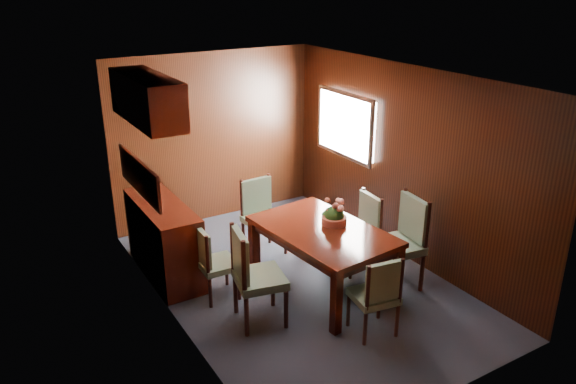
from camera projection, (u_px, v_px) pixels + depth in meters
ground at (299, 282)px, 6.57m from camera, size 4.50×4.50×0.00m
room_shell at (276, 142)px, 6.19m from camera, size 3.06×4.52×2.41m
sideboard at (164, 239)px, 6.60m from camera, size 0.48×1.40×0.90m
dining_table at (323, 237)px, 6.21m from camera, size 1.15×1.70×0.75m
chair_left_near at (252, 272)px, 5.62m from camera, size 0.57×0.59×1.05m
chair_left_far at (212, 259)px, 6.09m from camera, size 0.41×0.42×0.86m
chair_right_near at (403, 237)px, 6.32m from camera, size 0.56×0.58×1.08m
chair_right_far at (362, 228)px, 6.73m from camera, size 0.47×0.49×0.95m
chair_head at (378, 292)px, 5.44m from camera, size 0.47×0.46×0.87m
chair_foot at (261, 212)px, 7.13m from camera, size 0.49×0.47×0.98m
flower_centerpiece at (334, 212)px, 6.23m from camera, size 0.30×0.30×0.30m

